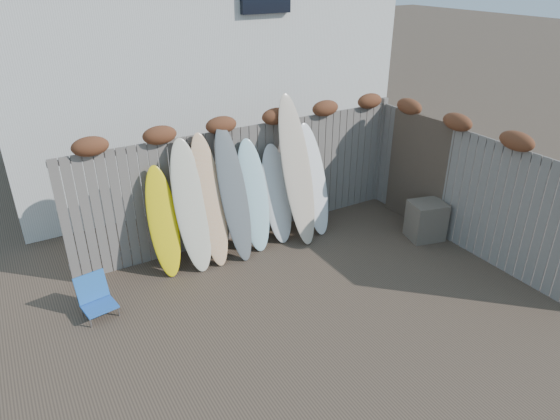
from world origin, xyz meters
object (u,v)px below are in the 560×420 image
beach_chair (95,297)px  wooden_crate (426,220)px  lattice_panel (419,171)px  surfboard_0 (163,222)px

beach_chair → wooden_crate: (5.49, -0.75, 0.08)m
wooden_crate → lattice_panel: (0.29, 0.59, 0.67)m
wooden_crate → surfboard_0: surfboard_0 is taller
beach_chair → surfboard_0: (1.22, 0.56, 0.58)m
lattice_panel → surfboard_0: size_ratio=1.15×
lattice_panel → wooden_crate: bearing=-120.8°
beach_chair → surfboard_0: size_ratio=0.32×
beach_chair → lattice_panel: (5.78, -0.16, 0.75)m
lattice_panel → surfboard_0: lattice_panel is taller
lattice_panel → surfboard_0: (-4.56, 0.72, -0.17)m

